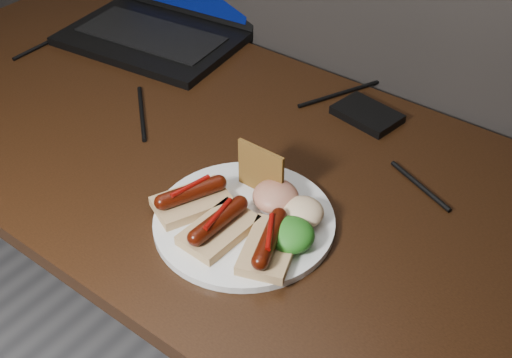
{
  "coord_description": "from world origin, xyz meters",
  "views": [
    {
      "loc": [
        0.7,
        0.71,
        1.43
      ],
      "look_at": [
        0.25,
        1.29,
        0.82
      ],
      "focal_mm": 45.0,
      "sensor_mm": 36.0,
      "label": 1
    }
  ],
  "objects": [
    {
      "name": "bread_sausage_right",
      "position": [
        0.32,
        1.23,
        0.78
      ],
      "size": [
        0.11,
        0.13,
        0.04
      ],
      "color": "tan",
      "rests_on": "plate"
    },
    {
      "name": "salsa_mound",
      "position": [
        0.27,
        1.31,
        0.78
      ],
      "size": [
        0.07,
        0.07,
        0.04
      ],
      "primitive_type": "ellipsoid",
      "color": "#A41010",
      "rests_on": "plate"
    },
    {
      "name": "desk",
      "position": [
        0.0,
        1.38,
        0.66
      ],
      "size": [
        1.4,
        0.7,
        0.75
      ],
      "color": "black",
      "rests_on": "ground"
    },
    {
      "name": "bread_sausage_center",
      "position": [
        0.24,
        1.21,
        0.78
      ],
      "size": [
        0.08,
        0.12,
        0.04
      ],
      "color": "tan",
      "rests_on": "plate"
    },
    {
      "name": "hard_drive",
      "position": [
        0.25,
        1.63,
        0.76
      ],
      "size": [
        0.13,
        0.1,
        0.02
      ],
      "primitive_type": "cube",
      "rotation": [
        0.0,
        0.0,
        -0.16
      ],
      "color": "black",
      "rests_on": "desk"
    },
    {
      "name": "bread_sausage_left",
      "position": [
        0.17,
        1.24,
        0.78
      ],
      "size": [
        0.11,
        0.13,
        0.04
      ],
      "color": "tan",
      "rests_on": "plate"
    },
    {
      "name": "coleslaw_mound",
      "position": [
        0.32,
        1.31,
        0.78
      ],
      "size": [
        0.06,
        0.06,
        0.04
      ],
      "primitive_type": "ellipsoid",
      "color": "white",
      "rests_on": "plate"
    },
    {
      "name": "crispbread",
      "position": [
        0.23,
        1.33,
        0.8
      ],
      "size": [
        0.08,
        0.01,
        0.08
      ],
      "primitive_type": "cube",
      "color": "brown",
      "rests_on": "plate"
    },
    {
      "name": "salad_greens",
      "position": [
        0.34,
        1.26,
        0.78
      ],
      "size": [
        0.07,
        0.07,
        0.04
      ],
      "primitive_type": "ellipsoid",
      "color": "#155210",
      "rests_on": "plate"
    },
    {
      "name": "laptop",
      "position": [
        -0.29,
        1.66,
        0.8
      ],
      "size": [
        0.42,
        0.39,
        0.25
      ],
      "color": "black",
      "rests_on": "desk"
    },
    {
      "name": "plate",
      "position": [
        0.25,
        1.26,
        0.76
      ],
      "size": [
        0.34,
        0.34,
        0.01
      ],
      "primitive_type": "cylinder",
      "rotation": [
        0.0,
        0.0,
        -0.27
      ],
      "color": "silver",
      "rests_on": "desk"
    },
    {
      "name": "desk_cables",
      "position": [
        -0.01,
        1.51,
        0.75
      ],
      "size": [
        0.96,
        0.46,
        0.01
      ],
      "color": "black",
      "rests_on": "desk"
    }
  ]
}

